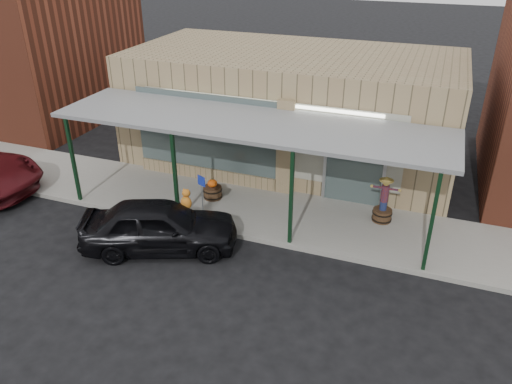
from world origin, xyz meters
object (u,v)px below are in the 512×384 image
at_px(parked_sedan, 159,226).
at_px(handicap_sign, 202,192).
at_px(barrel_scarecrow, 383,206).
at_px(barrel_pumpkin, 213,191).

bearing_deg(parked_sedan, handicap_sign, -41.05).
bearing_deg(parked_sedan, barrel_scarecrow, -80.45).
xyz_separation_m(barrel_pumpkin, parked_sedan, (-0.22, -3.04, 0.34)).
height_order(barrel_pumpkin, parked_sedan, parked_sedan).
bearing_deg(parked_sedan, barrel_pumpkin, -26.09).
height_order(handicap_sign, parked_sedan, handicap_sign).
distance_m(barrel_scarecrow, handicap_sign, 5.53).
distance_m(barrel_pumpkin, parked_sedan, 3.06).
bearing_deg(handicap_sign, barrel_pumpkin, 126.38).
bearing_deg(barrel_scarecrow, handicap_sign, -138.34).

